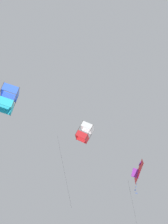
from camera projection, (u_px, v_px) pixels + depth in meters
kite_box_highest at (85, 132)px, 33.85m from camera, size 3.11×3.16×7.41m
kite_box_near_right at (7, 99)px, 21.46m from camera, size 2.32×2.02×7.06m
kite_delta_mid_left at (138, 171)px, 32.79m from camera, size 1.69×2.89×5.44m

